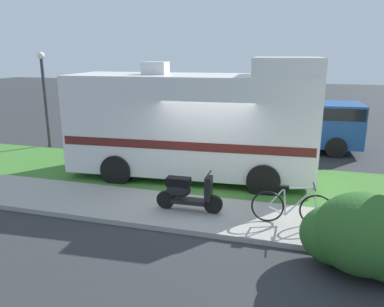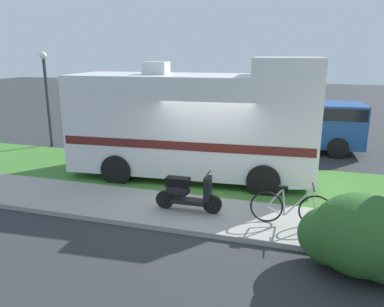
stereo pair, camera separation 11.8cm
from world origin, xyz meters
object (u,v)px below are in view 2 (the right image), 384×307
(motorhome_rv, at_px, (195,123))
(scooter, at_px, (186,192))
(street_lamp_post, at_px, (47,89))
(bicycle, at_px, (291,207))
(pickup_truck_near, at_px, (310,126))

(motorhome_rv, height_order, scooter, motorhome_rv)
(scooter, relative_size, street_lamp_post, 0.43)
(scooter, distance_m, bicycle, 2.40)
(street_lamp_post, bearing_deg, motorhome_rv, -17.34)
(bicycle, distance_m, pickup_truck_near, 7.27)
(motorhome_rv, xyz_separation_m, bicycle, (2.97, -2.76, -1.21))
(scooter, bearing_deg, bicycle, -1.31)
(motorhome_rv, distance_m, street_lamp_post, 7.10)
(bicycle, relative_size, street_lamp_post, 0.46)
(scooter, bearing_deg, motorhome_rv, 101.87)
(motorhome_rv, relative_size, pickup_truck_near, 1.41)
(street_lamp_post, bearing_deg, bicycle, -26.62)
(pickup_truck_near, height_order, street_lamp_post, street_lamp_post)
(bicycle, height_order, pickup_truck_near, pickup_truck_near)
(pickup_truck_near, distance_m, street_lamp_post, 10.45)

